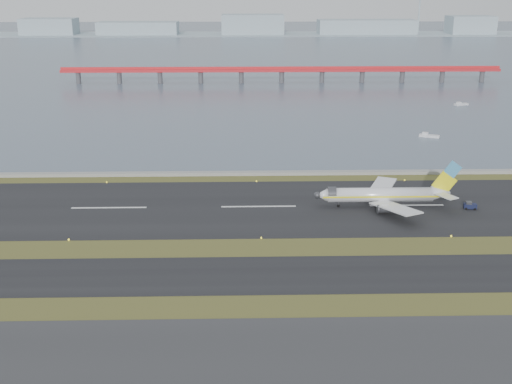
# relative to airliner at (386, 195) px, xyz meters

# --- Properties ---
(ground) EXTENTS (1000.00, 1000.00, 0.00)m
(ground) POSITION_rel_airliner_xyz_m (-33.87, -28.99, -3.46)
(ground) COLOR #3A4819
(ground) RESTS_ON ground
(taxiway_strip) EXTENTS (1000.00, 18.00, 0.10)m
(taxiway_strip) POSITION_rel_airliner_xyz_m (-33.87, -40.99, -3.41)
(taxiway_strip) COLOR black
(taxiway_strip) RESTS_ON ground
(runway_strip) EXTENTS (1000.00, 45.00, 0.10)m
(runway_strip) POSITION_rel_airliner_xyz_m (-33.87, 1.01, -3.41)
(runway_strip) COLOR black
(runway_strip) RESTS_ON ground
(seawall) EXTENTS (1000.00, 2.50, 1.00)m
(seawall) POSITION_rel_airliner_xyz_m (-33.87, 31.01, -2.96)
(seawall) COLOR gray
(seawall) RESTS_ON ground
(bay_water) EXTENTS (1400.00, 800.00, 1.30)m
(bay_water) POSITION_rel_airliner_xyz_m (-33.87, 431.01, -3.46)
(bay_water) COLOR #485667
(bay_water) RESTS_ON ground
(red_pier) EXTENTS (260.00, 5.00, 10.20)m
(red_pier) POSITION_rel_airliner_xyz_m (-13.87, 221.01, 3.82)
(red_pier) COLOR red
(red_pier) RESTS_ON ground
(far_shoreline) EXTENTS (1400.00, 80.00, 60.50)m
(far_shoreline) POSITION_rel_airliner_xyz_m (-20.25, 591.01, 2.61)
(far_shoreline) COLOR #9BAEB8
(far_shoreline) RESTS_ON ground
(airliner) EXTENTS (38.52, 32.89, 12.80)m
(airliner) POSITION_rel_airliner_xyz_m (0.00, 0.00, 0.00)
(airliner) COLOR white
(airliner) RESTS_ON ground
(pushback_tug) EXTENTS (3.53, 2.41, 2.10)m
(pushback_tug) POSITION_rel_airliner_xyz_m (22.14, -2.29, -2.44)
(pushback_tug) COLOR #131835
(pushback_tug) RESTS_ON ground
(workboat_near) EXTENTS (7.99, 5.33, 1.86)m
(workboat_near) POSITION_rel_airliner_xyz_m (34.51, 80.26, -2.87)
(workboat_near) COLOR silver
(workboat_near) RESTS_ON ground
(workboat_far) EXTENTS (7.58, 4.89, 1.76)m
(workboat_far) POSITION_rel_airliner_xyz_m (69.07, 146.54, -2.90)
(workboat_far) COLOR silver
(workboat_far) RESTS_ON ground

